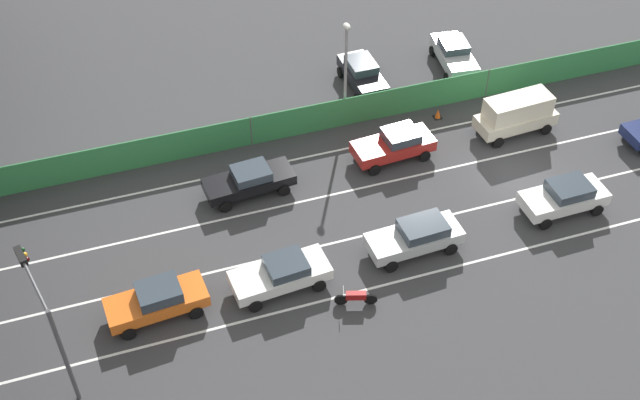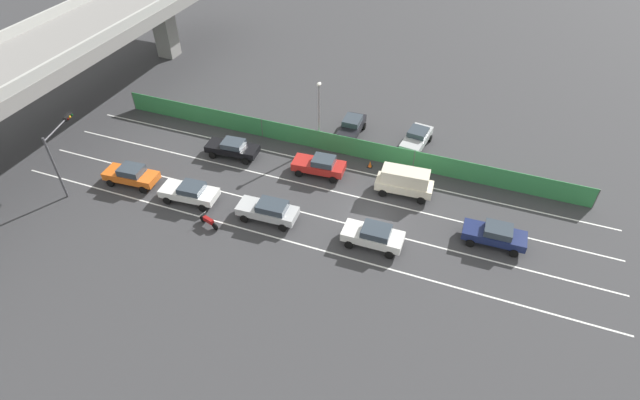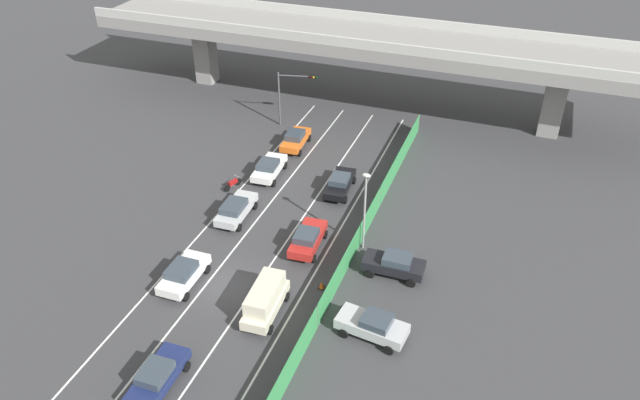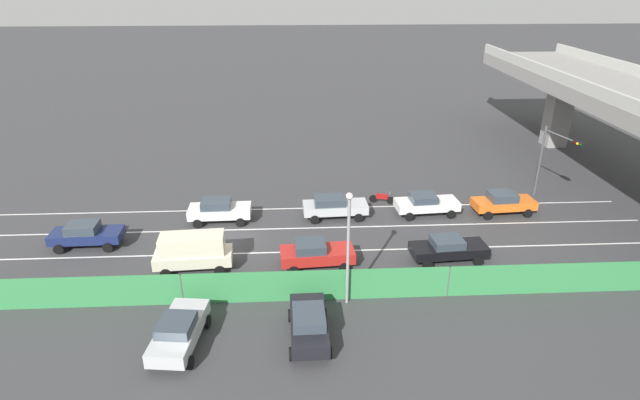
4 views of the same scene
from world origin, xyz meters
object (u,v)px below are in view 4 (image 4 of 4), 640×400
(car_sedan_white, at_px, (426,203))
(motorcycle, at_px, (382,198))
(car_sedan_navy, at_px, (86,234))
(car_taxi_orange, at_px, (503,202))
(parked_wagon_silver, at_px, (179,331))
(car_van_cream, at_px, (193,250))
(traffic_light, at_px, (555,152))
(street_lamp, at_px, (348,238))
(car_hatchback_white, at_px, (219,210))
(car_sedan_silver, at_px, (334,206))
(parked_sedan_dark, at_px, (309,323))
(car_sedan_black, at_px, (448,248))
(car_sedan_red, at_px, (316,253))
(traffic_cone, at_px, (251,287))

(car_sedan_white, bearing_deg, motorcycle, -126.07)
(car_sedan_navy, bearing_deg, car_sedan_white, 98.95)
(car_taxi_orange, bearing_deg, parked_wagon_silver, -56.72)
(car_van_cream, height_order, traffic_light, traffic_light)
(motorcycle, xyz_separation_m, street_lamp, (12.80, -3.99, 3.49))
(parked_wagon_silver, bearing_deg, traffic_light, 121.92)
(car_hatchback_white, height_order, car_sedan_silver, car_hatchback_white)
(car_sedan_white, bearing_deg, car_sedan_navy, -81.05)
(car_sedan_navy, height_order, car_sedan_silver, car_sedan_silver)
(car_van_cream, height_order, parked_wagon_silver, car_van_cream)
(parked_sedan_dark, distance_m, street_lamp, 4.71)
(car_van_cream, relative_size, parked_wagon_silver, 1.02)
(parked_sedan_dark, bearing_deg, car_sedan_silver, 170.54)
(car_sedan_black, distance_m, traffic_light, 13.57)
(car_sedan_black, xyz_separation_m, car_sedan_silver, (-6.42, -6.55, 0.05))
(car_hatchback_white, xyz_separation_m, parked_wagon_silver, (13.42, -0.17, -0.00))
(car_van_cream, relative_size, car_sedan_red, 1.03)
(parked_sedan_dark, bearing_deg, car_sedan_black, 128.52)
(car_sedan_navy, relative_size, car_hatchback_white, 1.02)
(car_hatchback_white, bearing_deg, car_sedan_black, 67.13)
(car_sedan_red, bearing_deg, car_van_cream, -90.35)
(car_sedan_white, height_order, car_sedan_red, car_sedan_red)
(car_sedan_red, xyz_separation_m, parked_wagon_silver, (6.93, -6.75, -0.00))
(car_hatchback_white, relative_size, traffic_light, 0.78)
(car_hatchback_white, height_order, traffic_cone, car_hatchback_white)
(car_sedan_silver, height_order, street_lamp, street_lamp)
(street_lamp, bearing_deg, car_taxi_orange, 130.01)
(car_hatchback_white, bearing_deg, parked_sedan_dark, 24.24)
(parked_wagon_silver, height_order, traffic_cone, parked_wagon_silver)
(car_sedan_silver, bearing_deg, parked_wagon_silver, -31.52)
(car_sedan_black, height_order, traffic_light, traffic_light)
(car_sedan_navy, bearing_deg, car_hatchback_white, 111.60)
(parked_wagon_silver, xyz_separation_m, traffic_cone, (-4.47, 3.03, -0.65))
(car_sedan_red, xyz_separation_m, car_sedan_black, (-0.28, 8.15, -0.06))
(motorcycle, bearing_deg, traffic_light, 88.59)
(car_van_cream, height_order, traffic_cone, car_van_cream)
(car_sedan_navy, xyz_separation_m, street_lamp, (7.08, 16.21, 3.06))
(car_sedan_white, xyz_separation_m, traffic_light, (-1.78, 9.94, 3.15))
(car_sedan_navy, height_order, parked_wagon_silver, parked_wagon_silver)
(car_sedan_navy, height_order, car_sedan_white, car_sedan_navy)
(car_hatchback_white, distance_m, parked_wagon_silver, 13.42)
(car_sedan_silver, bearing_deg, car_sedan_white, 91.81)
(car_sedan_white, relative_size, car_hatchback_white, 1.07)
(car_sedan_navy, xyz_separation_m, traffic_cone, (5.74, 10.97, -0.62))
(car_sedan_navy, height_order, traffic_cone, car_sedan_navy)
(parked_sedan_dark, height_order, traffic_light, traffic_light)
(car_sedan_red, relative_size, parked_wagon_silver, 0.99)
(parked_wagon_silver, distance_m, traffic_cone, 5.44)
(car_sedan_black, relative_size, parked_sedan_dark, 1.11)
(parked_sedan_dark, xyz_separation_m, traffic_light, (-15.41, 18.96, 3.08))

